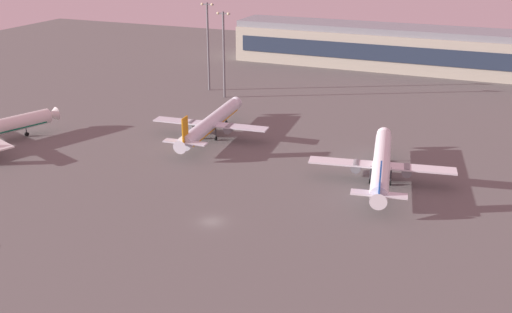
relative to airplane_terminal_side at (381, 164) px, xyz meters
name	(u,v)px	position (x,y,z in m)	size (l,w,h in m)	color
ground_plane	(212,222)	(-25.64, -31.79, -3.96)	(416.00, 416.00, 0.00)	#605E5B
terminal_building	(447,51)	(1.72, 115.54, 4.14)	(167.71, 22.40, 16.40)	#B2AD99
airplane_terminal_side	(381,164)	(0.00, 0.00, 0.00)	(31.81, 40.69, 10.47)	white
airplane_far_stand	(211,123)	(-47.68, 12.04, -0.03)	(31.61, 40.56, 10.40)	silver
apron_light_east	(208,42)	(-70.41, 56.34, 12.63)	(4.80, 0.90, 29.41)	slate
apron_light_central	(224,50)	(-61.50, 49.83, 11.76)	(4.80, 0.90, 27.69)	slate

